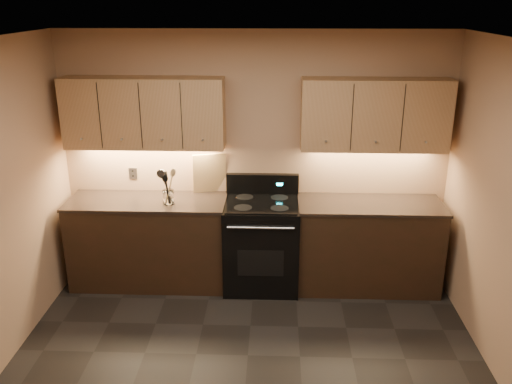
# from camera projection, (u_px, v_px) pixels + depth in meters

# --- Properties ---
(ceiling) EXTENTS (4.00, 4.00, 0.00)m
(ceiling) POSITION_uv_depth(u_px,v_px,m) (242.00, 46.00, 3.33)
(ceiling) COLOR silver
(ceiling) RESTS_ON wall_back
(wall_back) EXTENTS (4.00, 0.04, 2.60)m
(wall_back) POSITION_uv_depth(u_px,v_px,m) (255.00, 158.00, 5.65)
(wall_back) COLOR #A27B5F
(wall_back) RESTS_ON ground
(counter_left) EXTENTS (1.62, 0.62, 0.93)m
(counter_left) POSITION_uv_depth(u_px,v_px,m) (150.00, 241.00, 5.69)
(counter_left) COLOR black
(counter_left) RESTS_ON ground
(counter_right) EXTENTS (1.46, 0.62, 0.93)m
(counter_right) POSITION_uv_depth(u_px,v_px,m) (368.00, 245.00, 5.61)
(counter_right) COLOR black
(counter_right) RESTS_ON ground
(stove) EXTENTS (0.76, 0.68, 1.14)m
(stove) POSITION_uv_depth(u_px,v_px,m) (262.00, 243.00, 5.62)
(stove) COLOR black
(stove) RESTS_ON ground
(upper_cab_left) EXTENTS (1.60, 0.30, 0.70)m
(upper_cab_left) POSITION_uv_depth(u_px,v_px,m) (144.00, 113.00, 5.38)
(upper_cab_left) COLOR tan
(upper_cab_left) RESTS_ON wall_back
(upper_cab_right) EXTENTS (1.44, 0.30, 0.70)m
(upper_cab_right) POSITION_uv_depth(u_px,v_px,m) (375.00, 115.00, 5.29)
(upper_cab_right) COLOR tan
(upper_cab_right) RESTS_ON wall_back
(outlet_plate) EXTENTS (0.08, 0.01, 0.12)m
(outlet_plate) POSITION_uv_depth(u_px,v_px,m) (133.00, 173.00, 5.75)
(outlet_plate) COLOR #B2B5BA
(outlet_plate) RESTS_ON wall_back
(utensil_crock) EXTENTS (0.15, 0.15, 0.14)m
(utensil_crock) POSITION_uv_depth(u_px,v_px,m) (169.00, 197.00, 5.42)
(utensil_crock) COLOR white
(utensil_crock) RESTS_ON counter_left
(cutting_board) EXTENTS (0.36, 0.18, 0.43)m
(cutting_board) POSITION_uv_depth(u_px,v_px,m) (209.00, 173.00, 5.68)
(cutting_board) COLOR tan
(cutting_board) RESTS_ON counter_left
(wooden_spoon) EXTENTS (0.15, 0.11, 0.35)m
(wooden_spoon) POSITION_uv_depth(u_px,v_px,m) (165.00, 186.00, 5.37)
(wooden_spoon) COLOR tan
(wooden_spoon) RESTS_ON utensil_crock
(black_spoon) EXTENTS (0.08, 0.17, 0.33)m
(black_spoon) POSITION_uv_depth(u_px,v_px,m) (169.00, 186.00, 5.40)
(black_spoon) COLOR black
(black_spoon) RESTS_ON utensil_crock
(black_turner) EXTENTS (0.14, 0.17, 0.34)m
(black_turner) POSITION_uv_depth(u_px,v_px,m) (168.00, 187.00, 5.37)
(black_turner) COLOR black
(black_turner) RESTS_ON utensil_crock
(steel_spatula) EXTENTS (0.17, 0.15, 0.36)m
(steel_spatula) POSITION_uv_depth(u_px,v_px,m) (171.00, 186.00, 5.38)
(steel_spatula) COLOR silver
(steel_spatula) RESTS_ON utensil_crock
(steel_skimmer) EXTENTS (0.19, 0.11, 0.36)m
(steel_skimmer) POSITION_uv_depth(u_px,v_px,m) (172.00, 186.00, 5.37)
(steel_skimmer) COLOR silver
(steel_skimmer) RESTS_ON utensil_crock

